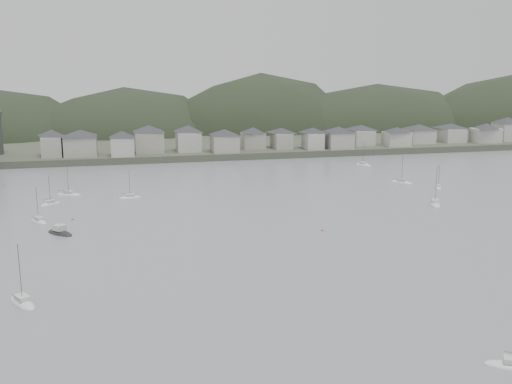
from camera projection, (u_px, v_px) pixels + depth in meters
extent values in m
plane|color=slate|center=(362.00, 319.00, 97.05)|extent=(900.00, 900.00, 0.00)
cube|color=#383D2D|center=(176.00, 130.00, 377.30)|extent=(900.00, 250.00, 3.00)
ellipsoid|color=black|center=(127.00, 154.00, 351.27)|extent=(132.08, 90.41, 79.74)
ellipsoid|color=black|center=(261.00, 154.00, 370.83)|extent=(133.88, 88.37, 101.41)
ellipsoid|color=black|center=(374.00, 147.00, 382.74)|extent=(165.81, 81.78, 82.55)
cube|color=#A3A095|center=(53.00, 146.00, 253.76)|extent=(8.34, 12.91, 8.59)
pyramid|color=#2B2C31|center=(52.00, 133.00, 252.55)|extent=(15.78, 15.78, 3.01)
cube|color=#A3A095|center=(81.00, 146.00, 255.84)|extent=(13.68, 13.35, 8.36)
pyramid|color=#2B2C31|center=(80.00, 133.00, 254.66)|extent=(20.07, 20.07, 2.93)
cube|color=#A29F98|center=(122.00, 147.00, 254.87)|extent=(9.78, 10.20, 8.08)
pyramid|color=#2B2C31|center=(122.00, 134.00, 253.74)|extent=(14.83, 14.83, 2.83)
cube|color=#A3A095|center=(149.00, 142.00, 266.68)|extent=(12.59, 13.33, 9.09)
pyramid|color=#2B2C31|center=(149.00, 129.00, 265.40)|extent=(19.24, 19.24, 3.18)
cube|color=#A29F98|center=(189.00, 142.00, 269.28)|extent=(10.74, 12.17, 8.87)
pyramid|color=#2B2C31|center=(188.00, 128.00, 268.04)|extent=(17.01, 17.01, 3.10)
cube|color=#A3A095|center=(225.00, 144.00, 266.73)|extent=(11.63, 12.09, 7.69)
pyramid|color=#2B2C31|center=(225.00, 132.00, 265.65)|extent=(17.61, 17.61, 2.69)
cube|color=#A3A095|center=(253.00, 141.00, 278.50)|extent=(10.37, 9.35, 7.44)
pyramid|color=#2B2C31|center=(253.00, 130.00, 277.45)|extent=(14.65, 14.65, 2.60)
cube|color=#A3A095|center=(282.00, 141.00, 279.29)|extent=(8.24, 12.20, 7.22)
pyramid|color=#2B2C31|center=(282.00, 130.00, 278.28)|extent=(15.17, 15.17, 2.53)
cube|color=#A29F98|center=(313.00, 141.00, 277.44)|extent=(8.06, 10.91, 7.46)
pyramid|color=#2B2C31|center=(313.00, 130.00, 276.39)|extent=(14.08, 14.08, 2.61)
cube|color=#A3A095|center=(338.00, 140.00, 278.82)|extent=(11.73, 11.78, 7.66)
pyramid|color=#2B2C31|center=(339.00, 129.00, 277.74)|extent=(17.46, 17.46, 2.68)
cube|color=#A29F98|center=(361.00, 137.00, 291.83)|extent=(10.19, 13.02, 7.33)
pyramid|color=#2B2C31|center=(361.00, 127.00, 290.80)|extent=(17.23, 17.23, 2.57)
cube|color=#A29F98|center=(397.00, 139.00, 286.87)|extent=(11.70, 9.81, 6.88)
pyramid|color=#2B2C31|center=(397.00, 130.00, 285.90)|extent=(15.97, 15.97, 2.41)
cube|color=#A29F98|center=(419.00, 136.00, 299.11)|extent=(12.83, 12.48, 7.00)
pyramid|color=#2B2C31|center=(419.00, 127.00, 298.13)|extent=(18.79, 18.79, 2.45)
cube|color=#A29F98|center=(450.00, 135.00, 303.79)|extent=(11.07, 13.50, 6.97)
pyramid|color=#2B2C31|center=(451.00, 126.00, 302.81)|extent=(18.25, 18.25, 2.44)
cube|color=#A29F98|center=(485.00, 135.00, 299.91)|extent=(13.75, 9.12, 7.34)
pyramid|color=#2B2C31|center=(486.00, 126.00, 298.88)|extent=(16.97, 16.97, 2.57)
cube|color=#A29F98|center=(507.00, 132.00, 309.51)|extent=(11.37, 11.57, 9.05)
pyramid|color=#2B2C31|center=(508.00, 120.00, 308.24)|extent=(17.03, 17.03, 3.17)
ellipsoid|color=silver|center=(51.00, 204.00, 177.98)|extent=(6.88, 6.25, 1.41)
cube|color=beige|center=(50.00, 201.00, 177.77)|extent=(2.90, 2.78, 0.70)
cylinder|color=#3F3F42|center=(49.00, 190.00, 177.03)|extent=(0.12, 0.12, 8.84)
cylinder|color=#3F3F42|center=(47.00, 199.00, 178.21)|extent=(2.51, 2.11, 0.10)
ellipsoid|color=silver|center=(402.00, 183.00, 211.17)|extent=(7.59, 8.05, 1.68)
cube|color=beige|center=(402.00, 180.00, 210.94)|extent=(3.33, 3.42, 0.70)
cylinder|color=#3F3F42|center=(402.00, 168.00, 210.05)|extent=(0.12, 0.12, 10.50)
cylinder|color=#3F3F42|center=(401.00, 179.00, 209.52)|extent=(2.59, 2.89, 0.10)
ellipsoid|color=silver|center=(435.00, 205.00, 177.81)|extent=(6.46, 9.89, 1.89)
cube|color=beige|center=(435.00, 201.00, 177.55)|extent=(3.20, 3.86, 0.70)
cylinder|color=#3F3F42|center=(436.00, 185.00, 176.55)|extent=(0.12, 0.12, 11.82)
cylinder|color=#3F3F42|center=(431.00, 198.00, 178.78)|extent=(1.74, 3.96, 0.10)
ellipsoid|color=silver|center=(39.00, 222.00, 157.91)|extent=(6.17, 7.69, 1.52)
cube|color=beige|center=(38.00, 218.00, 157.68)|extent=(2.85, 3.14, 0.70)
cylinder|color=#3F3F42|center=(37.00, 204.00, 156.89)|extent=(0.12, 0.12, 9.49)
cylinder|color=#3F3F42|center=(35.00, 217.00, 156.31)|extent=(1.94, 2.92, 0.10)
ellipsoid|color=silver|center=(438.00, 188.00, 202.02)|extent=(4.80, 6.60, 1.28)
cube|color=beige|center=(438.00, 185.00, 201.82)|extent=(2.29, 2.63, 0.70)
cylinder|color=#3F3F42|center=(439.00, 176.00, 201.16)|extent=(0.12, 0.12, 7.98)
cylinder|color=#3F3F42|center=(436.00, 183.00, 202.55)|extent=(1.43, 2.58, 0.10)
ellipsoid|color=silver|center=(363.00, 165.00, 249.64)|extent=(5.87, 8.24, 1.59)
cube|color=beige|center=(363.00, 163.00, 249.41)|extent=(2.82, 3.27, 0.70)
cylinder|color=#3F3F42|center=(364.00, 153.00, 248.57)|extent=(0.12, 0.12, 9.94)
cylinder|color=#3F3F42|center=(364.00, 161.00, 250.65)|extent=(1.71, 3.24, 0.10)
ellipsoid|color=silver|center=(130.00, 198.00, 186.72)|extent=(7.50, 3.25, 1.45)
cube|color=beige|center=(130.00, 195.00, 186.51)|extent=(2.73, 1.92, 0.70)
cylinder|color=#3F3F42|center=(130.00, 184.00, 185.75)|extent=(0.12, 0.12, 9.08)
cylinder|color=#3F3F42|center=(126.00, 193.00, 186.26)|extent=(3.25, 0.53, 0.10)
ellipsoid|color=silver|center=(23.00, 303.00, 103.32)|extent=(6.69, 8.80, 1.72)
cube|color=beige|center=(22.00, 297.00, 103.08)|extent=(3.14, 3.55, 0.70)
cylinder|color=#3F3F42|center=(20.00, 274.00, 102.17)|extent=(0.12, 0.12, 10.73)
cylinder|color=#3F3F42|center=(16.00, 298.00, 101.52)|extent=(2.03, 3.39, 0.10)
ellipsoid|color=silver|center=(69.00, 195.00, 190.91)|extent=(8.89, 5.58, 1.70)
cube|color=beige|center=(69.00, 192.00, 190.67)|extent=(3.44, 2.81, 0.70)
cylinder|color=#3F3F42|center=(68.00, 179.00, 189.77)|extent=(0.12, 0.12, 10.61)
cylinder|color=#3F3F42|center=(64.00, 191.00, 189.71)|extent=(3.60, 1.46, 0.10)
ellipsoid|color=black|center=(60.00, 234.00, 146.69)|extent=(8.02, 8.41, 1.88)
cube|color=beige|center=(60.00, 228.00, 146.35)|extent=(3.50, 3.51, 1.40)
cylinder|color=#3F3F42|center=(59.00, 224.00, 146.17)|extent=(0.10, 0.10, 1.20)
sphere|color=#C46541|center=(3.00, 185.00, 207.11)|extent=(0.70, 0.70, 0.70)
sphere|color=#C46541|center=(322.00, 230.00, 149.46)|extent=(0.70, 0.70, 0.70)
sphere|color=#C46541|center=(73.00, 219.00, 160.31)|extent=(0.70, 0.70, 0.70)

